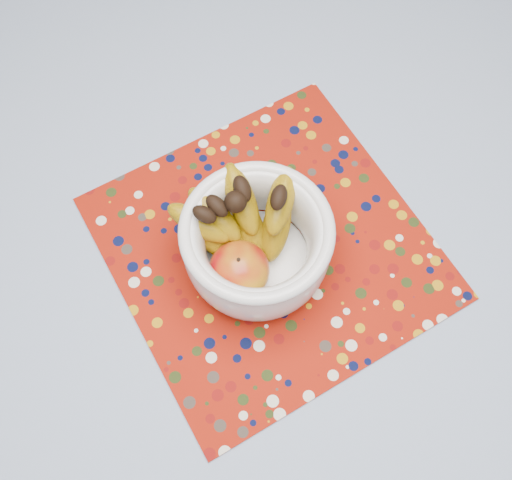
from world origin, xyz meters
TOP-DOWN VIEW (x-y plane):
  - table at (0.00, 0.00)m, footprint 1.20×1.20m
  - tablecloth at (0.00, 0.00)m, footprint 1.32×1.32m
  - placemat at (0.02, -0.01)m, footprint 0.54×0.54m
  - fruit_bowl at (-0.01, -0.02)m, footprint 0.23×0.21m

SIDE VIEW (x-z plane):
  - table at x=0.00m, z-range 0.30..1.05m
  - tablecloth at x=0.00m, z-range 0.75..0.76m
  - placemat at x=0.02m, z-range 0.76..0.76m
  - fruit_bowl at x=-0.01m, z-range 0.76..0.91m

